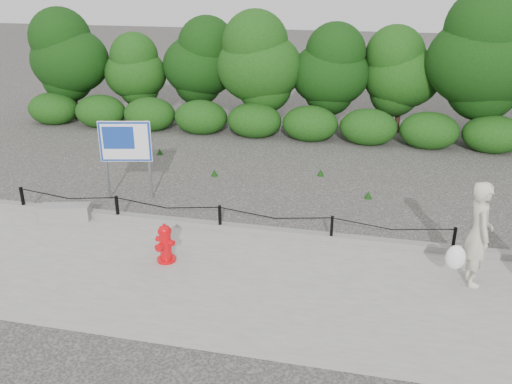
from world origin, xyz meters
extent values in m
plane|color=#2D2B28|center=(0.00, 0.00, 0.00)|extent=(90.00, 90.00, 0.00)
cube|color=gray|center=(0.00, -2.00, 0.04)|extent=(14.00, 4.00, 0.08)
cube|color=slate|center=(0.00, 0.05, 0.15)|extent=(14.00, 0.22, 0.14)
cube|color=black|center=(-5.00, 0.00, 0.38)|extent=(0.06, 0.06, 0.60)
cube|color=black|center=(-2.50, 0.00, 0.38)|extent=(0.06, 0.06, 0.60)
cube|color=black|center=(0.00, 0.00, 0.38)|extent=(0.06, 0.06, 0.60)
cube|color=black|center=(2.50, 0.00, 0.38)|extent=(0.06, 0.06, 0.60)
cube|color=black|center=(5.00, 0.00, 0.38)|extent=(0.06, 0.06, 0.60)
cylinder|color=black|center=(-3.75, 0.00, 0.60)|extent=(2.50, 0.02, 0.02)
cylinder|color=black|center=(-1.25, 0.00, 0.60)|extent=(2.50, 0.02, 0.02)
cylinder|color=black|center=(1.25, 0.00, 0.60)|extent=(2.50, 0.02, 0.02)
cylinder|color=black|center=(3.75, 0.00, 0.60)|extent=(2.50, 0.02, 0.02)
cylinder|color=black|center=(-8.50, 8.60, 1.04)|extent=(0.18, 0.18, 2.08)
ellipsoid|color=#184E12|center=(-8.50, 8.60, 2.49)|extent=(3.08, 2.66, 3.32)
cylinder|color=black|center=(-6.00, 9.00, 0.82)|extent=(0.18, 0.18, 1.64)
ellipsoid|color=#184E12|center=(-6.00, 9.00, 1.97)|extent=(2.43, 2.10, 2.63)
cylinder|color=black|center=(-3.50, 9.40, 0.97)|extent=(0.18, 0.18, 1.95)
ellipsoid|color=#184E12|center=(-3.50, 9.40, 2.33)|extent=(2.88, 2.49, 3.11)
cylinder|color=black|center=(-1.00, 8.60, 1.05)|extent=(0.18, 0.18, 2.09)
ellipsoid|color=#184E12|center=(-1.00, 8.60, 2.51)|extent=(3.10, 2.68, 3.35)
cylinder|color=black|center=(1.50, 9.00, 0.95)|extent=(0.18, 0.18, 1.90)
ellipsoid|color=#184E12|center=(1.50, 9.00, 2.28)|extent=(2.81, 2.43, 3.03)
cylinder|color=black|center=(4.00, 9.40, 0.93)|extent=(0.18, 0.18, 1.85)
ellipsoid|color=#184E12|center=(4.00, 9.40, 2.22)|extent=(2.74, 2.37, 2.96)
cylinder|color=black|center=(6.50, 8.60, 1.25)|extent=(0.18, 0.18, 2.50)
ellipsoid|color=#184E12|center=(6.50, 8.60, 3.00)|extent=(3.70, 3.20, 4.00)
cylinder|color=red|center=(-0.67, -1.58, 0.11)|extent=(0.49, 0.49, 0.06)
cylinder|color=red|center=(-0.67, -1.58, 0.43)|extent=(0.30, 0.30, 0.58)
cylinder|color=red|center=(-0.67, -1.58, 0.74)|extent=(0.35, 0.35, 0.05)
ellipsoid|color=red|center=(-0.67, -1.58, 0.77)|extent=(0.31, 0.31, 0.18)
cylinder|color=red|center=(-0.67, -1.58, 0.87)|extent=(0.08, 0.08, 0.05)
cylinder|color=red|center=(-0.82, -1.53, 0.53)|extent=(0.14, 0.15, 0.12)
cylinder|color=red|center=(-0.52, -1.63, 0.53)|extent=(0.14, 0.15, 0.12)
cylinder|color=red|center=(-0.72, -1.74, 0.46)|extent=(0.19, 0.17, 0.16)
cylinder|color=slate|center=(-0.70, -1.72, 0.38)|extent=(0.01, 0.06, 0.12)
imported|color=beige|center=(5.22, -1.05, 1.09)|extent=(0.57, 0.79, 2.01)
ellipsoid|color=white|center=(4.87, -1.20, 0.63)|extent=(0.36, 0.28, 0.48)
cube|color=gray|center=(-3.70, -0.25, 0.26)|extent=(1.19, 0.66, 0.36)
cube|color=slate|center=(-3.38, 1.29, 1.04)|extent=(0.07, 0.07, 2.09)
cube|color=slate|center=(-2.31, 1.54, 1.04)|extent=(0.07, 0.07, 2.09)
cube|color=white|center=(-2.83, 1.37, 1.56)|extent=(1.28, 0.33, 1.04)
cube|color=#153899|center=(-2.83, 1.35, 1.56)|extent=(1.25, 0.29, 1.01)
cube|color=#153899|center=(-2.98, 1.31, 1.67)|extent=(0.76, 0.18, 0.57)
camera|label=1|loc=(3.23, -10.55, 5.53)|focal=38.00mm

